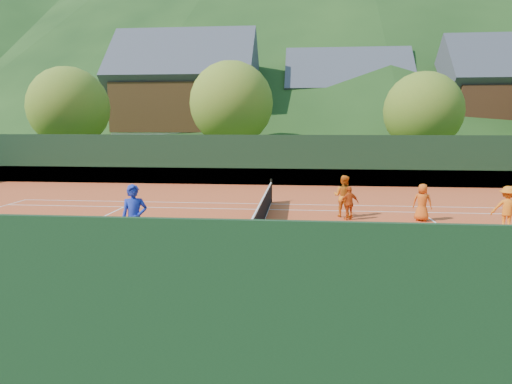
# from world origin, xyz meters

# --- Properties ---
(ground) EXTENTS (400.00, 400.00, 0.00)m
(ground) POSITION_xyz_m (0.00, 0.00, 0.00)
(ground) COLOR #2A4C17
(ground) RESTS_ON ground
(clay_court) EXTENTS (40.00, 24.00, 0.02)m
(clay_court) POSITION_xyz_m (0.00, 0.00, 0.01)
(clay_court) COLOR #BC431E
(clay_court) RESTS_ON ground
(coach) EXTENTS (0.83, 0.66, 1.98)m
(coach) POSITION_xyz_m (-3.26, -2.93, 1.01)
(coach) COLOR #172A9A
(coach) RESTS_ON clay_court
(student_a) EXTENTS (0.99, 0.90, 1.65)m
(student_a) POSITION_xyz_m (3.07, 2.92, 0.84)
(student_a) COLOR orange
(student_a) RESTS_ON clay_court
(student_b) EXTENTS (0.82, 0.55, 1.30)m
(student_b) POSITION_xyz_m (3.23, 2.32, 0.67)
(student_b) COLOR #D34C12
(student_b) RESTS_ON clay_court
(student_c) EXTENTS (0.81, 0.67, 1.43)m
(student_c) POSITION_xyz_m (5.96, 2.41, 0.73)
(student_c) COLOR #D95513
(student_c) RESTS_ON clay_court
(student_d) EXTENTS (1.13, 0.88, 1.54)m
(student_d) POSITION_xyz_m (8.48, 1.13, 0.79)
(student_d) COLOR orange
(student_d) RESTS_ON clay_court
(tennis_ball_0) EXTENTS (0.07, 0.07, 0.07)m
(tennis_ball_0) POSITION_xyz_m (2.06, -7.16, 0.05)
(tennis_ball_0) COLOR yellow
(tennis_ball_0) RESTS_ON clay_court
(tennis_ball_1) EXTENTS (0.07, 0.07, 0.07)m
(tennis_ball_1) POSITION_xyz_m (-6.85, -2.84, 0.05)
(tennis_ball_1) COLOR yellow
(tennis_ball_1) RESTS_ON clay_court
(tennis_ball_2) EXTENTS (0.07, 0.07, 0.07)m
(tennis_ball_2) POSITION_xyz_m (-3.80, -4.35, 0.05)
(tennis_ball_2) COLOR yellow
(tennis_ball_2) RESTS_ON clay_court
(tennis_ball_3) EXTENTS (0.07, 0.07, 0.07)m
(tennis_ball_3) POSITION_xyz_m (-6.02, -1.73, 0.05)
(tennis_ball_3) COLOR yellow
(tennis_ball_3) RESTS_ON clay_court
(tennis_ball_5) EXTENTS (0.07, 0.07, 0.07)m
(tennis_ball_5) POSITION_xyz_m (-2.11, -8.56, 0.05)
(tennis_ball_5) COLOR yellow
(tennis_ball_5) RESTS_ON clay_court
(tennis_ball_6) EXTENTS (0.07, 0.07, 0.07)m
(tennis_ball_6) POSITION_xyz_m (2.07, -1.08, 0.05)
(tennis_ball_6) COLOR yellow
(tennis_ball_6) RESTS_ON clay_court
(tennis_ball_8) EXTENTS (0.07, 0.07, 0.07)m
(tennis_ball_8) POSITION_xyz_m (-1.32, -4.50, 0.05)
(tennis_ball_8) COLOR yellow
(tennis_ball_8) RESTS_ON clay_court
(tennis_ball_9) EXTENTS (0.07, 0.07, 0.07)m
(tennis_ball_9) POSITION_xyz_m (-2.60, -0.93, 0.05)
(tennis_ball_9) COLOR yellow
(tennis_ball_9) RESTS_ON clay_court
(tennis_ball_10) EXTENTS (0.07, 0.07, 0.07)m
(tennis_ball_10) POSITION_xyz_m (2.65, -8.30, 0.05)
(tennis_ball_10) COLOR yellow
(tennis_ball_10) RESTS_ON clay_court
(tennis_ball_11) EXTENTS (0.07, 0.07, 0.07)m
(tennis_ball_11) POSITION_xyz_m (-3.06, -1.14, 0.05)
(tennis_ball_11) COLOR yellow
(tennis_ball_11) RESTS_ON clay_court
(tennis_ball_12) EXTENTS (0.07, 0.07, 0.07)m
(tennis_ball_12) POSITION_xyz_m (4.75, -3.30, 0.05)
(tennis_ball_12) COLOR yellow
(tennis_ball_12) RESTS_ON clay_court
(tennis_ball_13) EXTENTS (0.07, 0.07, 0.07)m
(tennis_ball_13) POSITION_xyz_m (-6.58, -2.77, 0.05)
(tennis_ball_13) COLOR yellow
(tennis_ball_13) RESTS_ON clay_court
(tennis_ball_15) EXTENTS (0.07, 0.07, 0.07)m
(tennis_ball_15) POSITION_xyz_m (3.63, -3.46, 0.05)
(tennis_ball_15) COLOR yellow
(tennis_ball_15) RESTS_ON clay_court
(tennis_ball_17) EXTENTS (0.07, 0.07, 0.07)m
(tennis_ball_17) POSITION_xyz_m (-0.69, -7.66, 0.05)
(tennis_ball_17) COLOR yellow
(tennis_ball_17) RESTS_ON clay_court
(court_lines) EXTENTS (23.83, 11.03, 0.00)m
(court_lines) POSITION_xyz_m (0.00, 0.00, 0.02)
(court_lines) COLOR white
(court_lines) RESTS_ON clay_court
(tennis_net) EXTENTS (0.10, 12.07, 1.10)m
(tennis_net) POSITION_xyz_m (0.00, 0.00, 0.52)
(tennis_net) COLOR black
(tennis_net) RESTS_ON clay_court
(perimeter_fence) EXTENTS (40.40, 24.24, 3.00)m
(perimeter_fence) POSITION_xyz_m (0.00, 0.00, 1.27)
(perimeter_fence) COLOR black
(perimeter_fence) RESTS_ON clay_court
(chalet_left) EXTENTS (13.80, 9.93, 12.92)m
(chalet_left) POSITION_xyz_m (-10.00, 30.00, 5.65)
(chalet_left) COLOR beige
(chalet_left) RESTS_ON ground
(chalet_mid) EXTENTS (12.65, 8.82, 11.45)m
(chalet_mid) POSITION_xyz_m (6.00, 34.00, 4.99)
(chalet_mid) COLOR beige
(chalet_mid) RESTS_ON ground
(chalet_right) EXTENTS (11.50, 8.82, 11.91)m
(chalet_right) POSITION_xyz_m (20.00, 30.00, 5.26)
(chalet_right) COLOR beige
(chalet_right) RESTS_ON ground
(tree_a) EXTENTS (6.00, 6.00, 7.88)m
(tree_a) POSITION_xyz_m (-16.00, 18.00, 4.87)
(tree_a) COLOR #3E2918
(tree_a) RESTS_ON ground
(tree_b) EXTENTS (6.40, 6.40, 8.40)m
(tree_b) POSITION_xyz_m (-4.00, 20.00, 5.19)
(tree_b) COLOR #3C2618
(tree_b) RESTS_ON ground
(tree_c) EXTENTS (5.60, 5.60, 7.35)m
(tree_c) POSITION_xyz_m (10.00, 19.00, 4.54)
(tree_c) COLOR #3E2718
(tree_c) RESTS_ON ground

